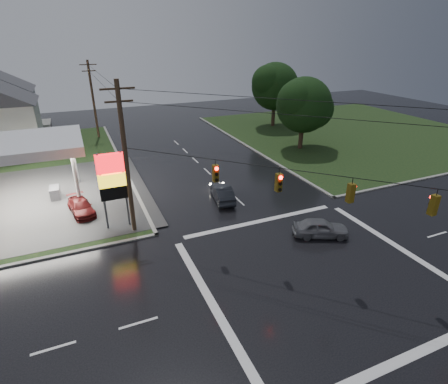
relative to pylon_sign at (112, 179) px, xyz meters
name	(u,v)px	position (x,y,z in m)	size (l,w,h in m)	color
ground	(315,271)	(10.50, -10.50, -4.01)	(120.00, 120.00, 0.00)	black
grass_ne	(351,132)	(36.50, 15.50, -3.97)	(36.00, 36.00, 0.08)	black
pylon_sign	(112,179)	(0.00, 0.00, 0.00)	(2.00, 0.35, 6.00)	#59595E
utility_pole_nw	(126,159)	(1.00, -1.00, 1.71)	(2.20, 0.32, 11.00)	#382619
utility_pole_n	(93,99)	(1.00, 27.50, 1.46)	(2.20, 0.32, 10.50)	#382619
traffic_signals	(328,175)	(10.52, -10.52, 2.47)	(26.87, 26.87, 1.47)	black
house_far	(1,101)	(-11.45, 37.50, 0.39)	(11.05, 8.48, 8.60)	silver
tree_ne_near	(305,105)	(24.64, 11.49, 1.55)	(7.99, 6.80, 8.98)	black
tree_ne_far	(276,87)	(27.65, 23.49, 2.17)	(8.46, 7.20, 9.80)	black
car_north	(222,193)	(9.19, 1.25, -3.31)	(1.48, 4.24, 1.40)	black
car_crossing	(321,228)	(13.38, -7.19, -3.33)	(1.61, 3.99, 1.36)	slate
car_pump	(81,207)	(-2.50, 3.53, -3.43)	(1.63, 4.01, 1.16)	maroon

